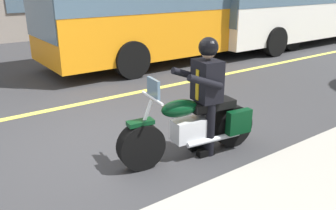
{
  "coord_description": "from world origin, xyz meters",
  "views": [
    {
      "loc": [
        2.23,
        4.74,
        2.47
      ],
      "look_at": [
        -0.57,
        0.83,
        0.75
      ],
      "focal_mm": 37.4,
      "sensor_mm": 36.0,
      "label": 1
    }
  ],
  "objects": [
    {
      "name": "ground_plane",
      "position": [
        0.0,
        0.0,
        0.0
      ],
      "size": [
        80.0,
        80.0,
        0.0
      ],
      "primitive_type": "plane",
      "color": "#333335"
    },
    {
      "name": "lane_center_stripe",
      "position": [
        0.0,
        -2.0,
        0.01
      ],
      "size": [
        60.0,
        0.16,
        0.01
      ],
      "primitive_type": "cube",
      "color": "#E5DB4C",
      "rests_on": "ground_plane"
    },
    {
      "name": "motorcycle_main",
      "position": [
        -0.82,
        1.14,
        0.45
      ],
      "size": [
        2.22,
        0.78,
        1.26
      ],
      "color": "black",
      "rests_on": "ground_plane"
    },
    {
      "name": "rider_main",
      "position": [
        -1.01,
        1.16,
        1.04
      ],
      "size": [
        0.67,
        0.61,
        1.74
      ],
      "color": "black",
      "rests_on": "ground_plane"
    }
  ]
}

